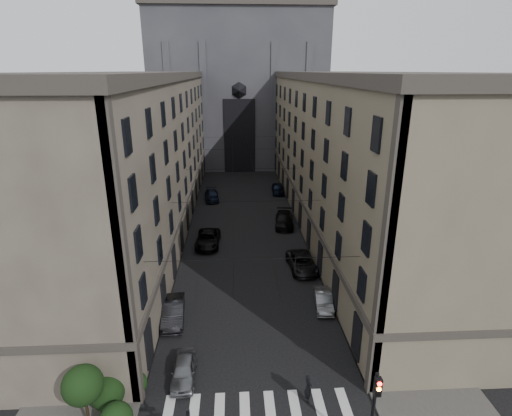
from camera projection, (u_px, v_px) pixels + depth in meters
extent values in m
cube|color=#383533|center=(164.00, 224.00, 52.12)|extent=(7.00, 80.00, 0.15)
cube|color=#383533|center=(322.00, 220.00, 53.22)|extent=(7.00, 80.00, 0.15)
cube|color=beige|center=(258.00, 412.00, 23.44)|extent=(11.00, 3.20, 0.01)
cube|color=#4E463C|center=(133.00, 156.00, 49.05)|extent=(13.00, 60.00, 18.00)
cube|color=#38332D|center=(125.00, 76.00, 45.98)|extent=(13.60, 60.60, 0.90)
cube|color=#38332D|center=(137.00, 194.00, 50.62)|extent=(13.40, 60.30, 0.50)
cube|color=brown|center=(350.00, 154.00, 50.46)|extent=(13.00, 60.00, 18.00)
cube|color=#38332D|center=(356.00, 76.00, 47.39)|extent=(13.60, 60.60, 0.90)
cube|color=#38332D|center=(347.00, 190.00, 52.03)|extent=(13.40, 60.30, 0.50)
cube|color=#2D2D33|center=(238.00, 90.00, 84.61)|extent=(34.00, 22.00, 30.00)
cube|color=#38332D|center=(237.00, 10.00, 79.55)|extent=(35.00, 23.00, 1.20)
cube|color=black|center=(240.00, 136.00, 76.79)|extent=(6.00, 0.30, 14.00)
cylinder|color=black|center=(372.00, 415.00, 20.05)|extent=(0.20, 0.20, 5.20)
cube|color=black|center=(378.00, 387.00, 19.19)|extent=(0.34, 0.30, 1.00)
cylinder|color=#FF0C07|center=(380.00, 384.00, 18.94)|extent=(0.22, 0.05, 0.22)
cylinder|color=orange|center=(379.00, 389.00, 19.04)|extent=(0.22, 0.05, 0.22)
cylinder|color=black|center=(378.00, 395.00, 19.14)|extent=(0.22, 0.05, 0.22)
sphere|color=black|center=(107.00, 393.00, 23.36)|extent=(2.00, 2.00, 2.00)
sphere|color=black|center=(136.00, 383.00, 24.47)|extent=(1.40, 1.40, 1.40)
cylinder|color=black|center=(87.00, 408.00, 22.03)|extent=(0.16, 0.16, 2.40)
sphere|color=black|center=(83.00, 385.00, 21.51)|extent=(2.20, 2.20, 2.20)
cylinder|color=black|center=(253.00, 259.00, 25.71)|extent=(14.00, 0.03, 0.03)
cylinder|color=black|center=(247.00, 201.00, 37.03)|extent=(14.00, 0.03, 0.03)
cylinder|color=black|center=(243.00, 169.00, 49.30)|extent=(14.00, 0.03, 0.03)
cylinder|color=black|center=(241.00, 149.00, 61.57)|extent=(14.00, 0.03, 0.03)
cylinder|color=black|center=(240.00, 137.00, 72.90)|extent=(14.00, 0.03, 0.03)
cylinder|color=black|center=(233.00, 170.00, 50.31)|extent=(0.03, 60.00, 0.03)
cylinder|color=black|center=(254.00, 170.00, 50.45)|extent=(0.03, 60.00, 0.03)
imported|color=slate|center=(184.00, 370.00, 25.81)|extent=(1.60, 3.87, 1.31)
imported|color=black|center=(173.00, 312.00, 31.83)|extent=(2.06, 4.91, 1.58)
imported|color=black|center=(208.00, 239.00, 45.58)|extent=(2.79, 5.72, 1.56)
imported|color=black|center=(212.00, 195.00, 61.62)|extent=(2.53, 5.24, 1.47)
imported|color=slate|center=(323.00, 300.00, 33.70)|extent=(1.76, 4.08, 1.31)
imported|color=black|center=(302.00, 263.00, 40.05)|extent=(2.84, 5.54, 1.50)
imported|color=black|center=(284.00, 220.00, 51.32)|extent=(2.93, 5.86, 1.63)
imported|color=black|center=(278.00, 188.00, 65.01)|extent=(2.06, 4.76, 1.60)
imported|color=black|center=(308.00, 388.00, 23.99)|extent=(0.58, 0.76, 1.87)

